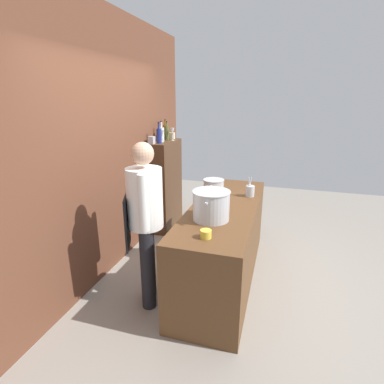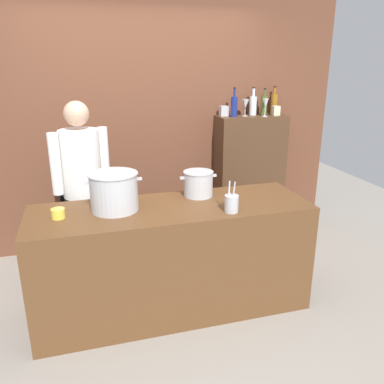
% 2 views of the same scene
% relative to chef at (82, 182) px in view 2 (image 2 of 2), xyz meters
% --- Properties ---
extents(ground_plane, '(8.00, 8.00, 0.00)m').
position_rel_chef_xyz_m(ground_plane, '(0.65, -0.65, -0.96)').
color(ground_plane, gray).
extents(brick_back_panel, '(4.40, 0.10, 3.00)m').
position_rel_chef_xyz_m(brick_back_panel, '(0.65, 0.75, 0.54)').
color(brick_back_panel, brown).
rests_on(brick_back_panel, ground_plane).
extents(prep_counter, '(2.17, 0.70, 0.90)m').
position_rel_chef_xyz_m(prep_counter, '(0.65, -0.65, -0.51)').
color(prep_counter, brown).
rests_on(prep_counter, ground_plane).
extents(bar_cabinet, '(0.76, 0.32, 1.40)m').
position_rel_chef_xyz_m(bar_cabinet, '(1.83, 0.54, -0.27)').
color(bar_cabinet, '#472D1C').
rests_on(bar_cabinet, ground_plane).
extents(chef, '(0.50, 0.40, 1.66)m').
position_rel_chef_xyz_m(chef, '(0.00, 0.00, 0.00)').
color(chef, black).
rests_on(chef, ground_plane).
extents(stockpot_large, '(0.43, 0.37, 0.29)m').
position_rel_chef_xyz_m(stockpot_large, '(0.22, -0.60, 0.08)').
color(stockpot_large, '#B7BABF').
rests_on(stockpot_large, prep_counter).
extents(stockpot_small, '(0.31, 0.25, 0.21)m').
position_rel_chef_xyz_m(stockpot_small, '(0.92, -0.46, 0.04)').
color(stockpot_small, '#B7BABF').
rests_on(stockpot_small, prep_counter).
extents(utensil_crock, '(0.10, 0.10, 0.24)m').
position_rel_chef_xyz_m(utensil_crock, '(1.05, -0.88, 0.00)').
color(utensil_crock, '#B7BABF').
rests_on(utensil_crock, prep_counter).
extents(butter_jar, '(0.10, 0.10, 0.07)m').
position_rel_chef_xyz_m(butter_jar, '(-0.19, -0.65, -0.03)').
color(butter_jar, yellow).
rests_on(butter_jar, prep_counter).
extents(wine_bottle_cobalt, '(0.07, 0.07, 0.30)m').
position_rel_chef_xyz_m(wine_bottle_cobalt, '(1.61, 0.52, 0.54)').
color(wine_bottle_cobalt, navy).
rests_on(wine_bottle_cobalt, bar_cabinet).
extents(wine_bottle_olive, '(0.07, 0.07, 0.29)m').
position_rel_chef_xyz_m(wine_bottle_olive, '(1.97, 0.54, 0.54)').
color(wine_bottle_olive, '#475123').
rests_on(wine_bottle_olive, bar_cabinet).
extents(wine_bottle_amber, '(0.08, 0.08, 0.30)m').
position_rel_chef_xyz_m(wine_bottle_amber, '(2.13, 0.62, 0.55)').
color(wine_bottle_amber, '#8C5919').
rests_on(wine_bottle_amber, bar_cabinet).
extents(wine_bottle_clear, '(0.08, 0.08, 0.30)m').
position_rel_chef_xyz_m(wine_bottle_clear, '(1.86, 0.58, 0.54)').
color(wine_bottle_clear, silver).
rests_on(wine_bottle_clear, bar_cabinet).
extents(wine_glass_tall, '(0.07, 0.07, 0.19)m').
position_rel_chef_xyz_m(wine_glass_tall, '(1.93, 0.43, 0.57)').
color(wine_glass_tall, silver).
rests_on(wine_glass_tall, bar_cabinet).
extents(wine_glass_wide, '(0.08, 0.08, 0.18)m').
position_rel_chef_xyz_m(wine_glass_wide, '(1.74, 0.53, 0.56)').
color(wine_glass_wide, silver).
rests_on(wine_glass_wide, bar_cabinet).
extents(spice_tin_cream, '(0.08, 0.08, 0.10)m').
position_rel_chef_xyz_m(spice_tin_cream, '(2.09, 0.50, 0.48)').
color(spice_tin_cream, beige).
rests_on(spice_tin_cream, bar_cabinet).
extents(spice_tin_silver, '(0.08, 0.08, 0.11)m').
position_rel_chef_xyz_m(spice_tin_silver, '(1.53, 0.60, 0.49)').
color(spice_tin_silver, '#B2B2B7').
rests_on(spice_tin_silver, bar_cabinet).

